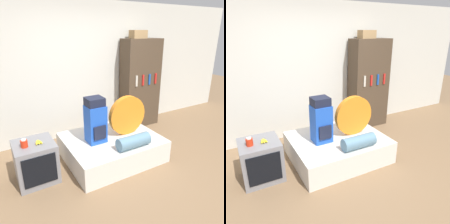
{
  "view_description": "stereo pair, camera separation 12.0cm",
  "coord_description": "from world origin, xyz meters",
  "views": [
    {
      "loc": [
        -1.71,
        -2.21,
        2.08
      ],
      "look_at": [
        -0.06,
        0.63,
        0.83
      ],
      "focal_mm": 35.0,
      "sensor_mm": 36.0,
      "label": 1
    },
    {
      "loc": [
        -1.61,
        -2.27,
        2.08
      ],
      "look_at": [
        -0.06,
        0.63,
        0.83
      ],
      "focal_mm": 35.0,
      "sensor_mm": 36.0,
      "label": 2
    }
  ],
  "objects": [
    {
      "name": "ground_plane",
      "position": [
        0.0,
        0.0,
        0.0
      ],
      "size": [
        16.0,
        16.0,
        0.0
      ],
      "primitive_type": "plane",
      "color": "#846647"
    },
    {
      "name": "wall_back",
      "position": [
        0.0,
        1.81,
        1.3
      ],
      "size": [
        8.0,
        0.05,
        2.6
      ],
      "color": "silver",
      "rests_on": "ground_plane"
    },
    {
      "name": "bed",
      "position": [
        -0.07,
        0.63,
        0.19
      ],
      "size": [
        1.52,
        1.25,
        0.38
      ],
      "color": "silver",
      "rests_on": "ground_plane"
    },
    {
      "name": "backpack",
      "position": [
        -0.35,
        0.64,
        0.73
      ],
      "size": [
        0.29,
        0.3,
        0.73
      ],
      "color": "blue",
      "rests_on": "bed"
    },
    {
      "name": "tent_bag",
      "position": [
        0.24,
        0.63,
        0.71
      ],
      "size": [
        0.67,
        0.09,
        0.67
      ],
      "color": "orange",
      "rests_on": "bed"
    },
    {
      "name": "sleeping_roll",
      "position": [
        0.05,
        0.17,
        0.48
      ],
      "size": [
        0.53,
        0.2,
        0.2
      ],
      "color": "#5B849E",
      "rests_on": "bed"
    },
    {
      "name": "television",
      "position": [
        -1.31,
        0.65,
        0.3
      ],
      "size": [
        0.55,
        0.55,
        0.59
      ],
      "color": "gray",
      "rests_on": "ground_plane"
    },
    {
      "name": "canister",
      "position": [
        -1.43,
        0.61,
        0.65
      ],
      "size": [
        0.09,
        0.09,
        0.12
      ],
      "color": "red",
      "rests_on": "television"
    },
    {
      "name": "banana_bunch",
      "position": [
        -1.25,
        0.62,
        0.61
      ],
      "size": [
        0.11,
        0.14,
        0.04
      ],
      "color": "yellow",
      "rests_on": "television"
    },
    {
      "name": "bookshelf",
      "position": [
        1.19,
        1.55,
        0.95
      ],
      "size": [
        0.84,
        0.42,
        1.9
      ],
      "color": "#473828",
      "rests_on": "ground_plane"
    },
    {
      "name": "cardboard_box",
      "position": [
        1.11,
        1.59,
        1.98
      ],
      "size": [
        0.33,
        0.21,
        0.16
      ],
      "color": "#A88456",
      "rests_on": "bookshelf"
    }
  ]
}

